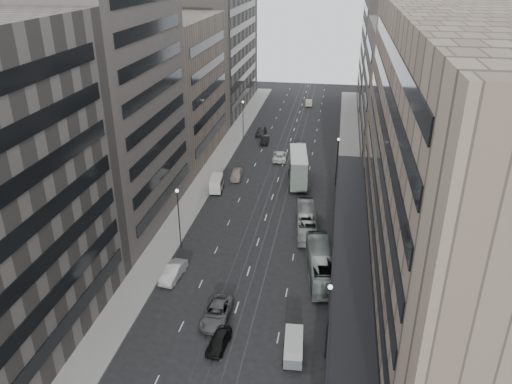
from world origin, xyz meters
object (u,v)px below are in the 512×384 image
Objects in this scene: double_decker at (298,167)px; panel_van at (216,183)px; vw_microbus at (294,346)px; sedan_0 at (219,341)px; bus_near at (320,264)px; sedan_1 at (173,272)px; sedan_2 at (217,313)px; bus_far at (306,221)px.

panel_van is at bearing -163.48° from double_decker.
vw_microbus is 7.25m from sedan_0.
double_decker is (-5.07, 26.53, 1.26)m from bus_near.
panel_van is (-12.63, -5.46, -1.49)m from double_decker.
sedan_0 is at bearing -46.47° from sedan_1.
sedan_2 reaches higher than sedan_0.
vw_microbus is at bearing 85.66° from bus_far.
double_decker is 40.52m from sedan_0.
double_decker is 2.38× the size of vw_microbus.
bus_near is at bearing 97.23° from bus_far.
sedan_1 is (-16.97, -3.37, -0.79)m from bus_near.
bus_far is 20.12m from sedan_1.
bus_near is at bearing -55.65° from panel_van.
sedan_0 is (-7.23, 0.13, -0.52)m from vw_microbus.
double_decker reaches higher than bus_far.
bus_near is 1.09× the size of bus_far.
bus_far is 1.06× the size of double_decker.
vw_microbus is (-1.78, -13.87, -0.38)m from bus_near.
bus_far is at bearing -84.65° from bus_near.
bus_far is 2.54× the size of sedan_0.
sedan_1 is at bearing 141.57° from vw_microbus.
sedan_2 is (7.51, -30.85, -0.57)m from panel_van.
bus_far is 2.14× the size of sedan_1.
double_decker is 32.25m from sedan_1.
sedan_2 is (-5.12, -36.31, -2.06)m from double_decker.
sedan_2 is (-1.18, 3.96, 0.09)m from sedan_0.
double_decker is at bearing 17.70° from panel_van.
double_decker is at bearing 90.49° from sedan_0.
sedan_1 is at bearing -118.56° from double_decker.
sedan_0 is (8.70, -34.81, -0.66)m from panel_van.
bus_far is 25.18m from sedan_0.
bus_near is at bearing 43.98° from sedan_2.
double_decker is 1.73× the size of sedan_2.
sedan_2 is at bearing 112.69° from sedan_0.
bus_near reaches higher than sedan_2.
sedan_1 is (-11.90, -29.90, -2.05)m from double_decker.
sedan_1 is at bearing 136.79° from sedan_2.
vw_microbus is (3.29, -40.40, -1.64)m from double_decker.
double_decker is 2.39× the size of sedan_0.
sedan_0 is (-6.52, -24.31, -0.77)m from bus_far.
sedan_2 is at bearing -37.37° from sedan_1.
sedan_2 is at bearing -104.88° from double_decker.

